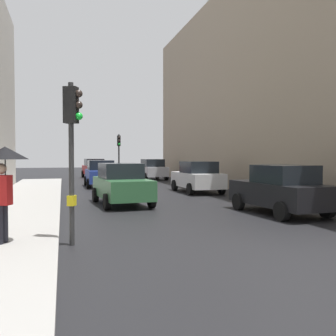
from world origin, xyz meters
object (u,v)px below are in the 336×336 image
(car_dark_suv, at_px, (281,190))
(pedestrian_with_umbrella, at_px, (4,167))
(car_blue_van, at_px, (101,174))
(car_silver_hatchback, at_px, (152,169))
(car_red_sedan, at_px, (94,168))
(traffic_light_far_median, at_px, (119,149))
(car_green_estate, at_px, (122,184))
(traffic_light_near_right, at_px, (72,133))
(car_white_compact, at_px, (197,177))

(car_dark_suv, distance_m, pedestrian_with_umbrella, 9.33)
(car_blue_van, bearing_deg, car_silver_hatchback, 52.47)
(car_red_sedan, bearing_deg, traffic_light_far_median, -74.80)
(traffic_light_far_median, relative_size, car_dark_suv, 0.87)
(traffic_light_far_median, relative_size, car_blue_van, 0.90)
(car_blue_van, distance_m, car_green_estate, 9.63)
(traffic_light_near_right, xyz_separation_m, car_blue_van, (2.23, 16.72, -1.74))
(traffic_light_near_right, height_order, car_silver_hatchback, traffic_light_near_right)
(traffic_light_near_right, distance_m, traffic_light_far_median, 22.01)
(car_white_compact, height_order, car_blue_van, same)
(car_dark_suv, height_order, pedestrian_with_umbrella, pedestrian_with_umbrella)
(traffic_light_far_median, relative_size, car_silver_hatchback, 0.88)
(car_red_sedan, distance_m, pedestrian_with_umbrella, 27.62)
(traffic_light_near_right, height_order, car_blue_van, traffic_light_near_right)
(car_silver_hatchback, bearing_deg, pedestrian_with_umbrella, -110.44)
(car_red_sedan, relative_size, car_white_compact, 1.02)
(car_white_compact, bearing_deg, car_silver_hatchback, 89.38)
(car_dark_suv, bearing_deg, car_white_compact, 91.33)
(car_blue_van, bearing_deg, traffic_light_far_median, 68.66)
(pedestrian_with_umbrella, bearing_deg, car_white_compact, 52.94)
(car_white_compact, relative_size, car_silver_hatchback, 0.99)
(traffic_light_far_median, bearing_deg, car_red_sedan, 105.20)
(car_red_sedan, bearing_deg, traffic_light_near_right, -95.53)
(car_green_estate, bearing_deg, car_blue_van, 89.78)
(car_dark_suv, xyz_separation_m, car_white_compact, (-0.19, 8.29, 0.00))
(car_red_sedan, bearing_deg, car_silver_hatchback, -40.70)
(traffic_light_near_right, xyz_separation_m, car_dark_suv, (7.30, 2.94, -1.74))
(car_dark_suv, height_order, car_silver_hatchback, same)
(car_red_sedan, height_order, car_silver_hatchback, same)
(car_blue_van, bearing_deg, car_dark_suv, -69.81)
(car_green_estate, distance_m, pedestrian_with_umbrella, 8.13)
(traffic_light_far_median, distance_m, car_red_sedan, 6.02)
(car_red_sedan, bearing_deg, pedestrian_with_umbrella, -98.53)
(car_red_sedan, xyz_separation_m, car_blue_van, (-0.40, -10.47, 0.00))
(traffic_light_near_right, xyz_separation_m, car_red_sedan, (2.63, 27.19, -1.74))
(traffic_light_far_median, xyz_separation_m, car_dark_suv, (3.15, -18.68, -1.73))
(traffic_light_far_median, height_order, car_green_estate, traffic_light_far_median)
(car_white_compact, bearing_deg, car_red_sedan, 105.66)
(traffic_light_near_right, bearing_deg, car_white_compact, 57.70)
(car_dark_suv, bearing_deg, traffic_light_far_median, 99.58)
(car_dark_suv, bearing_deg, car_blue_van, 110.19)
(car_dark_suv, xyz_separation_m, car_silver_hatchback, (-0.06, 20.29, 0.00))
(car_red_sedan, distance_m, car_green_estate, 20.10)
(car_dark_suv, relative_size, pedestrian_with_umbrella, 2.02)
(traffic_light_near_right, distance_m, car_red_sedan, 27.37)
(traffic_light_far_median, bearing_deg, car_silver_hatchback, 27.56)
(car_red_sedan, relative_size, pedestrian_with_umbrella, 2.02)
(car_blue_van, bearing_deg, pedestrian_with_umbrella, -102.39)
(car_white_compact, height_order, car_green_estate, same)
(car_green_estate, bearing_deg, car_dark_suv, -39.10)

